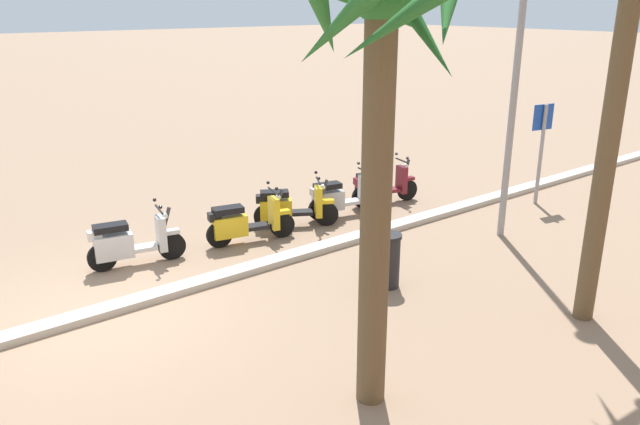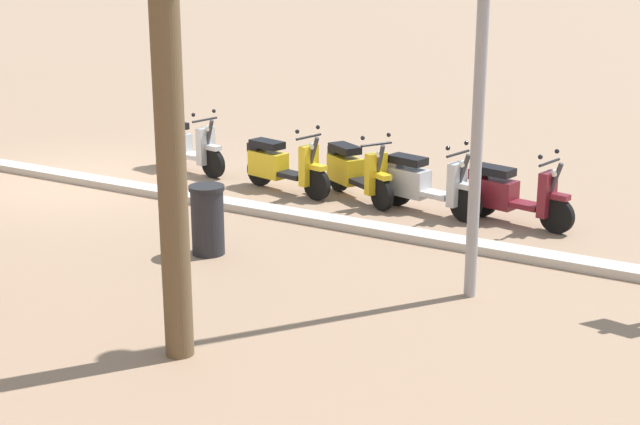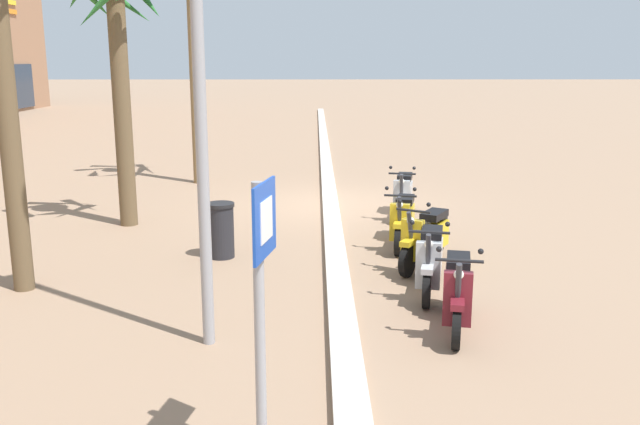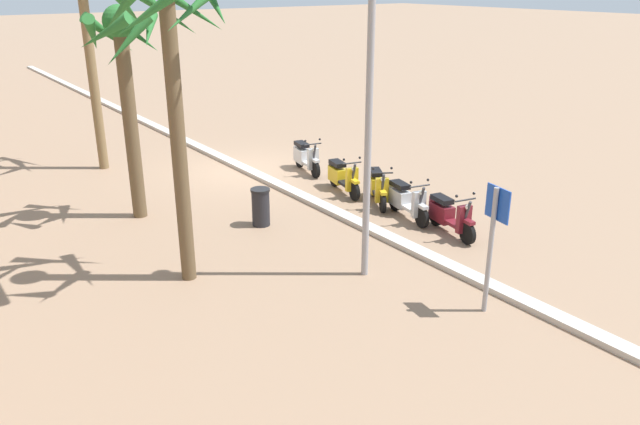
{
  "view_description": "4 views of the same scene",
  "coord_description": "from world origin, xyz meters",
  "px_view_note": "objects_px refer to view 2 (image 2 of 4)",
  "views": [
    {
      "loc": [
        2.63,
        9.0,
        4.66
      ],
      "look_at": [
        -3.8,
        0.7,
        1.1
      ],
      "focal_mm": 34.97,
      "sensor_mm": 36.0,
      "label": 1
    },
    {
      "loc": [
        -11.6,
        11.54,
        4.15
      ],
      "look_at": [
        -6.15,
        2.19,
        0.92
      ],
      "focal_mm": 52.55,
      "sensor_mm": 36.0,
      "label": 2
    },
    {
      "loc": [
        -15.53,
        0.34,
        3.32
      ],
      "look_at": [
        -5.35,
        0.27,
        1.03
      ],
      "focal_mm": 38.31,
      "sensor_mm": 36.0,
      "label": 3
    },
    {
      "loc": [
        -16.78,
        9.17,
        5.77
      ],
      "look_at": [
        -6.2,
        1.54,
        0.83
      ],
      "focal_mm": 34.86,
      "sensor_mm": 36.0,
      "label": 4
    }
  ],
  "objects_px": {
    "scooter_silver_gap_after_mid": "(423,183)",
    "scooter_yellow_second_in_line": "(281,165)",
    "scooter_maroon_mid_front": "(511,194)",
    "scooter_yellow_lead_nearest": "(355,171)",
    "scooter_silver_mid_centre": "(184,146)",
    "litter_bin": "(208,219)"
  },
  "relations": [
    {
      "from": "scooter_silver_gap_after_mid",
      "to": "scooter_yellow_second_in_line",
      "type": "relative_size",
      "value": 0.98
    },
    {
      "from": "scooter_maroon_mid_front",
      "to": "scooter_yellow_lead_nearest",
      "type": "xyz_separation_m",
      "value": [
        2.65,
        -0.03,
        0.01
      ]
    },
    {
      "from": "scooter_yellow_lead_nearest",
      "to": "scooter_yellow_second_in_line",
      "type": "distance_m",
      "value": 1.3
    },
    {
      "from": "scooter_silver_gap_after_mid",
      "to": "scooter_silver_mid_centre",
      "type": "height_order",
      "value": "same"
    },
    {
      "from": "scooter_yellow_second_in_line",
      "to": "scooter_silver_gap_after_mid",
      "type": "bearing_deg",
      "value": -178.28
    },
    {
      "from": "scooter_silver_gap_after_mid",
      "to": "scooter_yellow_second_in_line",
      "type": "distance_m",
      "value": 2.56
    },
    {
      "from": "scooter_maroon_mid_front",
      "to": "scooter_silver_mid_centre",
      "type": "relative_size",
      "value": 1.0
    },
    {
      "from": "scooter_silver_mid_centre",
      "to": "litter_bin",
      "type": "bearing_deg",
      "value": 132.05
    },
    {
      "from": "scooter_yellow_second_in_line",
      "to": "litter_bin",
      "type": "xyz_separation_m",
      "value": [
        -0.89,
        3.22,
        0.04
      ]
    },
    {
      "from": "scooter_yellow_lead_nearest",
      "to": "scooter_silver_gap_after_mid",
      "type": "bearing_deg",
      "value": 173.08
    },
    {
      "from": "scooter_silver_mid_centre",
      "to": "litter_bin",
      "type": "height_order",
      "value": "scooter_silver_mid_centre"
    },
    {
      "from": "scooter_yellow_lead_nearest",
      "to": "litter_bin",
      "type": "distance_m",
      "value": 3.47
    },
    {
      "from": "scooter_maroon_mid_front",
      "to": "scooter_yellow_second_in_line",
      "type": "xyz_separation_m",
      "value": [
        3.92,
        0.2,
        0.0
      ]
    },
    {
      "from": "scooter_yellow_lead_nearest",
      "to": "scooter_yellow_second_in_line",
      "type": "height_order",
      "value": "same"
    },
    {
      "from": "scooter_silver_gap_after_mid",
      "to": "scooter_silver_mid_centre",
      "type": "bearing_deg",
      "value": -2.58
    },
    {
      "from": "scooter_maroon_mid_front",
      "to": "scooter_silver_mid_centre",
      "type": "distance_m",
      "value": 6.2
    },
    {
      "from": "scooter_silver_gap_after_mid",
      "to": "litter_bin",
      "type": "xyz_separation_m",
      "value": [
        1.67,
        3.29,
        0.03
      ]
    },
    {
      "from": "scooter_maroon_mid_front",
      "to": "litter_bin",
      "type": "distance_m",
      "value": 4.57
    },
    {
      "from": "scooter_silver_gap_after_mid",
      "to": "scooter_yellow_lead_nearest",
      "type": "height_order",
      "value": "same"
    },
    {
      "from": "scooter_yellow_lead_nearest",
      "to": "scooter_yellow_second_in_line",
      "type": "bearing_deg",
      "value": 10.32
    },
    {
      "from": "scooter_maroon_mid_front",
      "to": "litter_bin",
      "type": "height_order",
      "value": "scooter_maroon_mid_front"
    },
    {
      "from": "scooter_yellow_lead_nearest",
      "to": "scooter_silver_mid_centre",
      "type": "distance_m",
      "value": 3.55
    }
  ]
}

